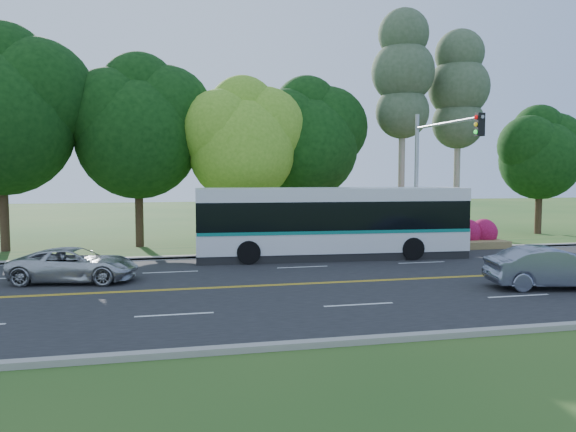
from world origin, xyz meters
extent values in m
plane|color=#214D19|center=(0.00, 0.00, 0.00)|extent=(120.00, 120.00, 0.00)
cube|color=black|center=(0.00, 0.00, 0.01)|extent=(60.00, 14.00, 0.02)
cube|color=gray|center=(0.00, 7.15, 0.07)|extent=(60.00, 0.30, 0.15)
cube|color=gray|center=(0.00, -7.15, 0.07)|extent=(60.00, 0.30, 0.15)
cube|color=#214D19|center=(0.00, 9.00, 0.05)|extent=(60.00, 4.00, 0.10)
cube|color=gold|center=(0.00, -0.08, 0.02)|extent=(57.00, 0.10, 0.00)
cube|color=gold|center=(0.00, 0.08, 0.02)|extent=(57.00, 0.10, 0.00)
cube|color=silver|center=(-6.00, -3.50, 0.02)|extent=(2.20, 0.12, 0.00)
cube|color=silver|center=(-0.50, -3.50, 0.02)|extent=(2.20, 0.12, 0.00)
cube|color=silver|center=(5.00, -3.50, 0.02)|extent=(2.20, 0.12, 0.00)
cube|color=silver|center=(-11.50, 3.50, 0.02)|extent=(2.20, 0.12, 0.00)
cube|color=silver|center=(-6.00, 3.50, 0.02)|extent=(2.20, 0.12, 0.00)
cube|color=silver|center=(-0.50, 3.50, 0.02)|extent=(2.20, 0.12, 0.00)
cube|color=silver|center=(5.00, 3.50, 0.02)|extent=(2.20, 0.12, 0.00)
cube|color=silver|center=(10.50, 3.50, 0.02)|extent=(2.20, 0.12, 0.00)
cube|color=silver|center=(0.00, 6.85, 0.02)|extent=(57.00, 0.12, 0.00)
cube|color=silver|center=(0.00, -6.85, 0.02)|extent=(57.00, 0.12, 0.00)
cylinder|color=#311C16|center=(-14.00, 11.00, 1.98)|extent=(0.44, 0.44, 3.96)
sphere|color=black|center=(-14.00, 11.00, 6.48)|extent=(7.20, 7.20, 7.20)
sphere|color=black|center=(-12.38, 11.30, 7.92)|extent=(5.76, 5.76, 5.76)
sphere|color=black|center=(-13.90, 11.40, 9.18)|extent=(4.68, 4.68, 4.68)
cylinder|color=#311C16|center=(-7.50, 12.00, 1.80)|extent=(0.44, 0.44, 3.60)
sphere|color=black|center=(-7.50, 12.00, 5.91)|extent=(6.60, 6.60, 6.60)
sphere|color=black|center=(-6.02, 12.30, 7.23)|extent=(5.28, 5.28, 5.28)
sphere|color=black|center=(-8.82, 11.80, 7.06)|extent=(4.95, 4.95, 4.95)
sphere|color=black|center=(-7.40, 12.40, 8.38)|extent=(4.29, 4.29, 4.29)
cylinder|color=#311C16|center=(-2.00, 11.00, 1.62)|extent=(0.44, 0.44, 3.24)
sphere|color=#5A931E|center=(-2.00, 11.00, 5.27)|extent=(5.80, 5.80, 5.80)
sphere|color=#5A931E|center=(-0.69, 11.30, 6.43)|extent=(4.64, 4.64, 4.64)
sphere|color=#5A931E|center=(-3.16, 10.80, 6.29)|extent=(4.35, 4.35, 4.35)
sphere|color=#5A931E|center=(-1.90, 11.40, 7.45)|extent=(3.77, 3.77, 3.77)
cylinder|color=#311C16|center=(2.00, 12.50, 1.71)|extent=(0.44, 0.44, 3.42)
sphere|color=black|center=(2.00, 12.50, 5.52)|extent=(6.00, 6.00, 6.00)
sphere|color=black|center=(3.35, 12.80, 6.72)|extent=(4.80, 4.80, 4.80)
sphere|color=black|center=(0.80, 12.30, 6.57)|extent=(4.50, 4.50, 4.50)
sphere|color=black|center=(2.10, 12.90, 7.77)|extent=(3.90, 3.90, 3.90)
cylinder|color=#A19681|center=(8.00, 12.50, 4.90)|extent=(0.40, 0.40, 9.80)
sphere|color=#3B4E31|center=(8.00, 12.50, 7.70)|extent=(3.23, 3.23, 3.23)
sphere|color=#3B4E31|center=(8.00, 12.50, 10.08)|extent=(3.80, 3.80, 3.80)
sphere|color=#3B4E31|center=(8.00, 12.50, 12.32)|extent=(3.04, 3.04, 3.04)
cylinder|color=#A19681|center=(12.00, 13.00, 4.55)|extent=(0.40, 0.40, 9.10)
sphere|color=#3B4E31|center=(12.00, 13.00, 7.15)|extent=(3.23, 3.23, 3.23)
sphere|color=#3B4E31|center=(12.00, 13.00, 9.36)|extent=(3.80, 3.80, 3.80)
sphere|color=#3B4E31|center=(12.00, 13.00, 11.44)|extent=(3.04, 3.04, 3.04)
cylinder|color=#311C16|center=(18.00, 13.00, 1.53)|extent=(0.44, 0.44, 3.06)
sphere|color=black|center=(18.00, 13.00, 4.88)|extent=(5.20, 5.20, 5.20)
sphere|color=black|center=(19.17, 13.30, 5.92)|extent=(4.16, 4.16, 4.16)
sphere|color=black|center=(16.96, 12.80, 5.79)|extent=(3.90, 3.90, 3.90)
sphere|color=black|center=(18.10, 13.40, 6.83)|extent=(3.38, 3.38, 3.38)
sphere|color=maroon|center=(3.00, 8.20, 0.75)|extent=(1.50, 1.50, 1.50)
sphere|color=maroon|center=(4.00, 8.20, 0.75)|extent=(1.50, 1.50, 1.50)
sphere|color=maroon|center=(5.00, 8.20, 0.75)|extent=(1.50, 1.50, 1.50)
sphere|color=maroon|center=(6.00, 8.20, 0.75)|extent=(1.50, 1.50, 1.50)
sphere|color=maroon|center=(7.00, 8.20, 0.75)|extent=(1.50, 1.50, 1.50)
sphere|color=maroon|center=(8.00, 8.20, 0.75)|extent=(1.50, 1.50, 1.50)
sphere|color=maroon|center=(9.00, 8.20, 0.75)|extent=(1.50, 1.50, 1.50)
sphere|color=maroon|center=(10.00, 8.20, 0.75)|extent=(1.50, 1.50, 1.50)
sphere|color=maroon|center=(11.00, 8.20, 0.75)|extent=(1.50, 1.50, 1.50)
cube|color=olive|center=(10.00, 7.40, 0.20)|extent=(3.50, 1.40, 0.40)
cylinder|color=#9A9CA2|center=(6.50, 7.30, 3.50)|extent=(0.20, 0.20, 7.00)
cylinder|color=#9A9CA2|center=(6.50, 4.30, 6.30)|extent=(0.14, 6.00, 0.14)
cube|color=black|center=(6.50, 1.50, 6.00)|extent=(0.32, 0.28, 0.95)
sphere|color=red|center=(6.33, 1.50, 6.30)|extent=(0.18, 0.18, 0.18)
sphere|color=yellow|center=(6.33, 1.50, 6.00)|extent=(0.18, 0.18, 0.18)
sphere|color=#19D833|center=(6.33, 1.50, 5.70)|extent=(0.18, 0.18, 0.18)
cube|color=silver|center=(1.48, 5.73, 0.91)|extent=(12.74, 3.43, 1.04)
cube|color=black|center=(1.48, 5.73, 2.08)|extent=(12.68, 3.47, 1.30)
cube|color=silver|center=(1.48, 5.73, 3.02)|extent=(12.74, 3.43, 0.59)
cube|color=#0D786B|center=(1.48, 5.73, 1.37)|extent=(12.68, 3.48, 0.15)
cube|color=black|center=(-4.78, 6.11, 2.18)|extent=(0.21, 2.46, 1.79)
cube|color=#19E54C|center=(-4.77, 6.11, 3.19)|extent=(0.15, 1.61, 0.23)
cube|color=black|center=(1.48, 5.73, 0.20)|extent=(12.73, 3.33, 0.37)
cylinder|color=black|center=(-2.62, 4.72, 0.55)|extent=(1.07, 0.36, 1.05)
cylinder|color=black|center=(-2.47, 7.23, 0.55)|extent=(1.07, 0.36, 1.05)
cylinder|color=black|center=(4.92, 4.26, 0.55)|extent=(1.07, 0.36, 1.05)
cylinder|color=black|center=(5.08, 6.77, 0.55)|extent=(1.07, 0.36, 1.05)
imported|color=slate|center=(6.88, -2.66, 0.74)|extent=(4.57, 2.36, 1.44)
imported|color=#B4B6B8|center=(-9.46, 2.23, 0.65)|extent=(4.84, 2.90, 1.26)
camera|label=1|loc=(-6.30, -19.41, 4.02)|focal=35.00mm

